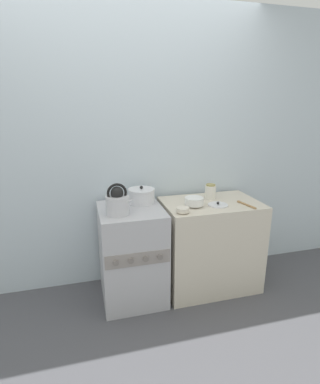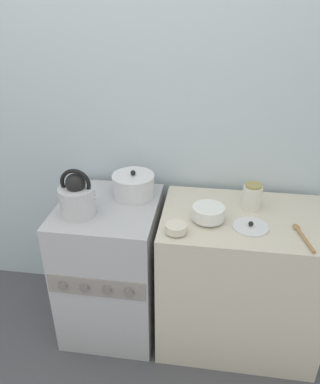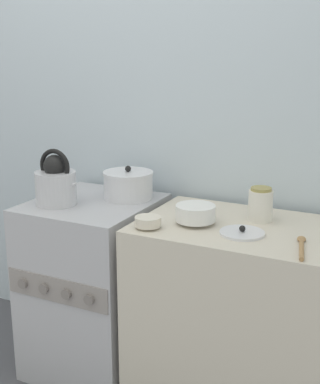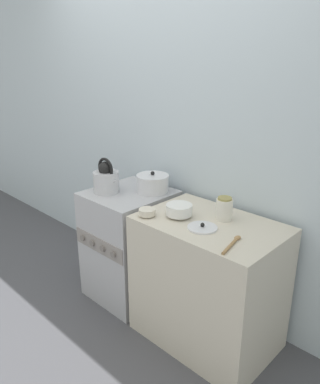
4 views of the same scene
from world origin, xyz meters
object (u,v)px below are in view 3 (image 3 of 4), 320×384
at_px(stove, 95,286).
at_px(cooking_pot, 128,185).
at_px(enamel_bowl, 195,213).
at_px(loose_pot_lid, 242,233).
at_px(storage_jar, 260,205).
at_px(kettle, 56,183).
at_px(small_ceramic_bowl, 148,222).

xyz_separation_m(stove, cooking_pot, (0.12, 0.13, 0.48)).
bearing_deg(stove, enamel_bowl, -6.58).
xyz_separation_m(enamel_bowl, loose_pot_lid, (0.21, -0.03, -0.04)).
xyz_separation_m(storage_jar, loose_pot_lid, (-0.01, -0.19, -0.06)).
distance_m(kettle, loose_pot_lid, 0.86).
bearing_deg(kettle, enamel_bowl, 3.53).
bearing_deg(kettle, small_ceramic_bowl, -10.03).
height_order(stove, small_ceramic_bowl, small_ceramic_bowl).
distance_m(small_ceramic_bowl, loose_pot_lid, 0.36).
relative_size(small_ceramic_bowl, storage_jar, 0.74).
distance_m(cooking_pot, small_ceramic_bowl, 0.42).
xyz_separation_m(cooking_pot, enamel_bowl, (0.41, -0.19, -0.03)).
bearing_deg(enamel_bowl, stove, 173.42).
xyz_separation_m(stove, kettle, (-0.12, -0.10, 0.51)).
height_order(cooking_pot, enamel_bowl, cooking_pot).
distance_m(enamel_bowl, loose_pot_lid, 0.21).
bearing_deg(stove, small_ceramic_bowl, -26.22).
relative_size(kettle, small_ceramic_bowl, 2.43).
distance_m(stove, loose_pot_lid, 0.85).
bearing_deg(enamel_bowl, loose_pot_lid, -9.59).
height_order(storage_jar, loose_pot_lid, storage_jar).
height_order(stove, loose_pot_lid, loose_pot_lid).
relative_size(cooking_pot, storage_jar, 1.66).
relative_size(stove, small_ceramic_bowl, 8.04).
height_order(kettle, storage_jar, kettle).
bearing_deg(cooking_pot, kettle, -136.00).
height_order(stove, enamel_bowl, enamel_bowl).
bearing_deg(loose_pot_lid, storage_jar, 86.13).
relative_size(small_ceramic_bowl, loose_pot_lid, 0.60).
height_order(stove, storage_jar, storage_jar).
bearing_deg(small_ceramic_bowl, stove, 153.78).
relative_size(cooking_pot, small_ceramic_bowl, 2.24).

